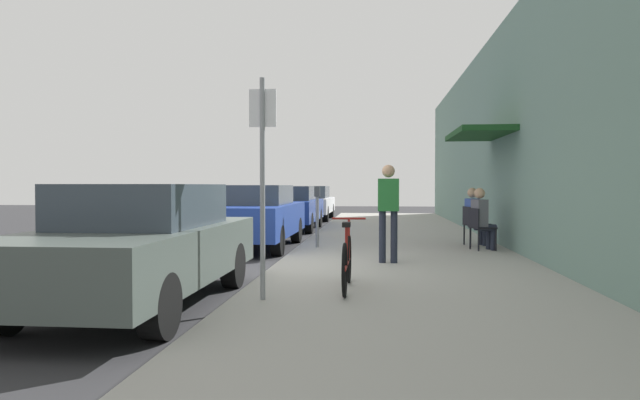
{
  "coord_description": "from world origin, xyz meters",
  "views": [
    {
      "loc": [
        1.73,
        -9.37,
        1.46
      ],
      "look_at": [
        0.22,
        5.65,
        1.07
      ],
      "focal_mm": 31.67,
      "sensor_mm": 36.0,
      "label": 1
    }
  ],
  "objects_px": {
    "parking_meter": "(317,212)",
    "cafe_chair_0": "(479,226)",
    "parked_car_1": "(254,215)",
    "pedestrian_standing": "(388,205)",
    "cafe_chair_1": "(472,223)",
    "bicycle_0": "(347,262)",
    "parked_car_0": "(141,244)",
    "seated_patron_1": "(475,214)",
    "street_sign": "(263,170)",
    "parked_car_3": "(310,202)",
    "parked_car_2": "(290,207)",
    "seated_patron_0": "(482,217)"
  },
  "relations": [
    {
      "from": "parking_meter",
      "to": "cafe_chair_0",
      "type": "xyz_separation_m",
      "value": [
        3.4,
        -0.18,
        -0.26
      ]
    },
    {
      "from": "parked_car_1",
      "to": "pedestrian_standing",
      "type": "distance_m",
      "value": 4.32
    },
    {
      "from": "cafe_chair_1",
      "to": "pedestrian_standing",
      "type": "distance_m",
      "value": 3.6
    },
    {
      "from": "bicycle_0",
      "to": "pedestrian_standing",
      "type": "height_order",
      "value": "pedestrian_standing"
    },
    {
      "from": "parked_car_0",
      "to": "seated_patron_1",
      "type": "relative_size",
      "value": 3.41
    },
    {
      "from": "cafe_chair_0",
      "to": "cafe_chair_1",
      "type": "relative_size",
      "value": 1.0
    },
    {
      "from": "parked_car_0",
      "to": "cafe_chair_0",
      "type": "relative_size",
      "value": 5.06
    },
    {
      "from": "street_sign",
      "to": "seated_patron_1",
      "type": "height_order",
      "value": "street_sign"
    },
    {
      "from": "parking_meter",
      "to": "parked_car_3",
      "type": "bearing_deg",
      "value": 97.55
    },
    {
      "from": "parking_meter",
      "to": "pedestrian_standing",
      "type": "height_order",
      "value": "pedestrian_standing"
    },
    {
      "from": "parked_car_3",
      "to": "bicycle_0",
      "type": "bearing_deg",
      "value": -81.58
    },
    {
      "from": "cafe_chair_0",
      "to": "street_sign",
      "type": "bearing_deg",
      "value": -122.46
    },
    {
      "from": "bicycle_0",
      "to": "street_sign",
      "type": "bearing_deg",
      "value": -142.79
    },
    {
      "from": "street_sign",
      "to": "parked_car_2",
      "type": "bearing_deg",
      "value": 97.27
    },
    {
      "from": "street_sign",
      "to": "cafe_chair_1",
      "type": "relative_size",
      "value": 2.99
    },
    {
      "from": "cafe_chair_0",
      "to": "seated_patron_0",
      "type": "xyz_separation_m",
      "value": [
        0.06,
        0.02,
        0.19
      ]
    },
    {
      "from": "parked_car_2",
      "to": "parked_car_3",
      "type": "height_order",
      "value": "parked_car_3"
    },
    {
      "from": "pedestrian_standing",
      "to": "seated_patron_1",
      "type": "bearing_deg",
      "value": 56.8
    },
    {
      "from": "street_sign",
      "to": "seated_patron_0",
      "type": "xyz_separation_m",
      "value": [
        3.51,
        5.44,
        -0.82
      ]
    },
    {
      "from": "parking_meter",
      "to": "seated_patron_0",
      "type": "height_order",
      "value": "parking_meter"
    },
    {
      "from": "parked_car_1",
      "to": "cafe_chair_0",
      "type": "bearing_deg",
      "value": -10.71
    },
    {
      "from": "seated_patron_0",
      "to": "cafe_chair_1",
      "type": "distance_m",
      "value": 0.89
    },
    {
      "from": "parking_meter",
      "to": "parked_car_2",
      "type": "bearing_deg",
      "value": 104.15
    },
    {
      "from": "cafe_chair_1",
      "to": "parked_car_2",
      "type": "bearing_deg",
      "value": 132.26
    },
    {
      "from": "parked_car_0",
      "to": "seated_patron_0",
      "type": "bearing_deg",
      "value": 47.3
    },
    {
      "from": "parked_car_3",
      "to": "parking_meter",
      "type": "relative_size",
      "value": 3.33
    },
    {
      "from": "parked_car_0",
      "to": "street_sign",
      "type": "bearing_deg",
      "value": -0.56
    },
    {
      "from": "cafe_chair_0",
      "to": "pedestrian_standing",
      "type": "xyz_separation_m",
      "value": [
        -1.92,
        -2.12,
        0.5
      ]
    },
    {
      "from": "seated_patron_0",
      "to": "cafe_chair_1",
      "type": "bearing_deg",
      "value": 93.9
    },
    {
      "from": "parked_car_2",
      "to": "bicycle_0",
      "type": "distance_m",
      "value": 11.31
    },
    {
      "from": "parked_car_3",
      "to": "parking_meter",
      "type": "bearing_deg",
      "value": -82.45
    },
    {
      "from": "street_sign",
      "to": "bicycle_0",
      "type": "distance_m",
      "value": 1.67
    },
    {
      "from": "parked_car_2",
      "to": "bicycle_0",
      "type": "relative_size",
      "value": 2.57
    },
    {
      "from": "cafe_chair_0",
      "to": "parked_car_1",
      "type": "bearing_deg",
      "value": 169.29
    },
    {
      "from": "cafe_chair_1",
      "to": "parked_car_3",
      "type": "bearing_deg",
      "value": 114.23
    },
    {
      "from": "seated_patron_0",
      "to": "parked_car_3",
      "type": "bearing_deg",
      "value": 112.89
    },
    {
      "from": "parked_car_0",
      "to": "seated_patron_0",
      "type": "relative_size",
      "value": 3.41
    },
    {
      "from": "parked_car_2",
      "to": "cafe_chair_1",
      "type": "relative_size",
      "value": 5.06
    },
    {
      "from": "parked_car_3",
      "to": "parked_car_2",
      "type": "bearing_deg",
      "value": -90.0
    },
    {
      "from": "parking_meter",
      "to": "bicycle_0",
      "type": "relative_size",
      "value": 0.77
    },
    {
      "from": "pedestrian_standing",
      "to": "bicycle_0",
      "type": "bearing_deg",
      "value": -102.65
    },
    {
      "from": "parked_car_0",
      "to": "street_sign",
      "type": "distance_m",
      "value": 1.74
    },
    {
      "from": "parked_car_1",
      "to": "street_sign",
      "type": "bearing_deg",
      "value": -76.74
    },
    {
      "from": "parking_meter",
      "to": "bicycle_0",
      "type": "distance_m",
      "value": 4.99
    },
    {
      "from": "parked_car_0",
      "to": "street_sign",
      "type": "xyz_separation_m",
      "value": [
        1.5,
        -0.01,
        0.88
      ]
    },
    {
      "from": "parked_car_0",
      "to": "parked_car_1",
      "type": "distance_m",
      "value": 6.35
    },
    {
      "from": "street_sign",
      "to": "cafe_chair_0",
      "type": "xyz_separation_m",
      "value": [
        3.45,
        5.43,
        -1.02
      ]
    },
    {
      "from": "parking_meter",
      "to": "seated_patron_1",
      "type": "xyz_separation_m",
      "value": [
        3.46,
        0.71,
        -0.07
      ]
    },
    {
      "from": "street_sign",
      "to": "cafe_chair_1",
      "type": "bearing_deg",
      "value": 61.33
    },
    {
      "from": "cafe_chair_1",
      "to": "pedestrian_standing",
      "type": "bearing_deg",
      "value": -122.53
    }
  ]
}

